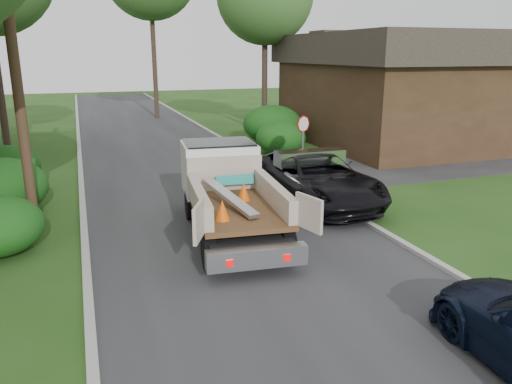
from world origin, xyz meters
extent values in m
plane|color=#1F4112|center=(0.00, 0.00, 0.00)|extent=(120.00, 120.00, 0.00)
cube|color=#28282B|center=(0.00, 10.00, 0.00)|extent=(8.00, 90.00, 0.02)
cube|color=#28282B|center=(12.00, 9.00, 0.01)|extent=(16.00, 7.00, 0.02)
cube|color=#9E9E99|center=(-4.10, 10.00, 0.06)|extent=(0.20, 90.00, 0.12)
cube|color=#9E9E99|center=(4.10, 10.00, 0.06)|extent=(0.20, 90.00, 0.12)
cylinder|color=slate|center=(5.20, 9.00, 1.00)|extent=(0.06, 0.06, 2.00)
cylinder|color=#B20A0A|center=(5.20, 9.00, 2.10)|extent=(0.71, 0.32, 0.76)
cylinder|color=#382619|center=(-5.50, 5.00, 5.00)|extent=(0.30, 0.30, 10.00)
cube|color=#362416|center=(13.00, 14.00, 2.25)|extent=(9.00, 12.00, 4.50)
cube|color=#332B26|center=(13.00, 14.00, 5.30)|extent=(9.72, 12.96, 1.60)
cube|color=#332B26|center=(13.00, 14.00, 6.10)|extent=(9.72, 1.80, 0.20)
ellipsoid|color=#0E3A0D|center=(-6.50, 6.50, 0.94)|extent=(2.86, 2.86, 1.87)
ellipsoid|color=#0E3A0D|center=(-6.80, 10.00, 0.85)|extent=(2.60, 2.60, 1.70)
ellipsoid|color=#0E3A0D|center=(5.80, 13.00, 0.85)|extent=(2.60, 2.60, 1.70)
ellipsoid|color=#0E3A0D|center=(6.50, 16.00, 1.10)|extent=(3.38, 3.38, 2.21)
cylinder|color=#2D2119|center=(7.50, 20.00, 4.25)|extent=(0.36, 0.36, 8.50)
cylinder|color=#2D2119|center=(2.00, 30.00, 5.50)|extent=(0.36, 0.36, 11.00)
cylinder|color=black|center=(-0.87, 4.14, 0.46)|extent=(0.40, 0.95, 0.92)
cylinder|color=black|center=(1.07, 3.95, 0.46)|extent=(0.40, 0.95, 0.92)
cylinder|color=black|center=(-1.26, 0.27, 0.46)|extent=(0.40, 0.95, 0.92)
cylinder|color=black|center=(0.67, 0.07, 0.46)|extent=(0.40, 0.95, 0.92)
cube|color=black|center=(-0.09, 2.21, 0.64)|extent=(2.65, 6.13, 0.25)
cube|color=white|center=(0.13, 4.35, 1.54)|extent=(2.43, 2.07, 1.59)
cube|color=black|center=(0.13, 4.35, 2.10)|extent=(2.26, 1.90, 0.56)
cube|color=#472D19|center=(-0.16, 1.49, 1.03)|extent=(2.62, 3.90, 0.12)
cube|color=beige|center=(0.03, 3.33, 1.59)|extent=(2.26, 0.33, 1.03)
cube|color=beige|center=(-1.18, 1.60, 1.39)|extent=(0.61, 3.50, 0.62)
cube|color=beige|center=(0.86, 1.39, 1.39)|extent=(0.61, 3.50, 0.62)
cube|color=silver|center=(-0.38, -0.70, 0.56)|extent=(2.38, 0.60, 0.46)
cube|color=#B20505|center=(-1.07, -0.82, 0.56)|extent=(0.17, 0.06, 0.16)
cube|color=#B20505|center=(0.26, -0.95, 0.56)|extent=(0.17, 0.06, 0.16)
cube|color=beige|center=(-1.64, -0.42, 1.49)|extent=(0.48, 0.87, 0.82)
cube|color=beige|center=(0.91, -0.68, 1.49)|extent=(0.31, 0.92, 0.82)
cube|color=silver|center=(-0.35, 1.62, 1.37)|extent=(0.86, 2.66, 0.47)
cone|color=#F2590A|center=(-0.81, 0.63, 1.34)|extent=(0.41, 0.41, 0.51)
cone|color=#F2590A|center=(0.21, 2.07, 1.34)|extent=(0.41, 0.41, 0.51)
cube|color=#148C84|center=(0.26, 3.05, 1.45)|extent=(1.13, 0.21, 0.29)
imported|color=black|center=(3.60, 4.50, 0.87)|extent=(3.14, 6.38, 1.74)
camera|label=1|loc=(-3.93, -10.68, 5.09)|focal=35.00mm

